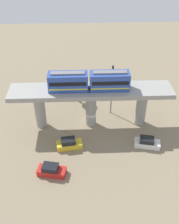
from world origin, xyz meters
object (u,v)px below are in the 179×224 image
parked_car_red (51,170)px  parked_car_yellow (69,144)px  signal_post (112,88)px  train (89,81)px  tree_near_viaduct (80,90)px  parked_car_white (147,143)px

parked_car_red → parked_car_yellow: bearing=-12.5°
parked_car_yellow → signal_post: (9.56, -7.94, 4.86)m
parked_car_red → train: bearing=-15.8°
train → tree_near_viaduct: bearing=12.4°
parked_car_yellow → parked_car_white: same height
parked_car_red → signal_post: size_ratio=0.44×
tree_near_viaduct → parked_car_red: bearing=167.0°
tree_near_viaduct → signal_post: signal_post is taller
parked_car_yellow → tree_near_viaduct: tree_near_viaduct is taller
parked_car_red → parked_car_white: 16.46m
parked_car_red → signal_post: signal_post is taller
train → parked_car_red: size_ratio=3.03×
signal_post → parked_car_white: bearing=-152.6°
signal_post → parked_car_red: bearing=145.6°
train → parked_car_red: (-11.83, 6.06, -8.35)m
parked_car_yellow → signal_post: bearing=-47.2°
parked_car_white → train: bearing=68.4°
parked_car_yellow → signal_post: signal_post is taller
parked_car_white → signal_post: 12.07m
signal_post → tree_near_viaduct: bearing=56.4°
signal_post → train: bearing=127.8°
parked_car_white → tree_near_viaduct: 17.86m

